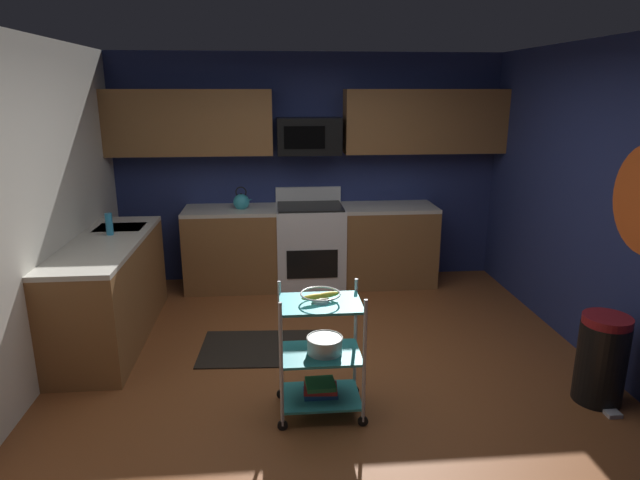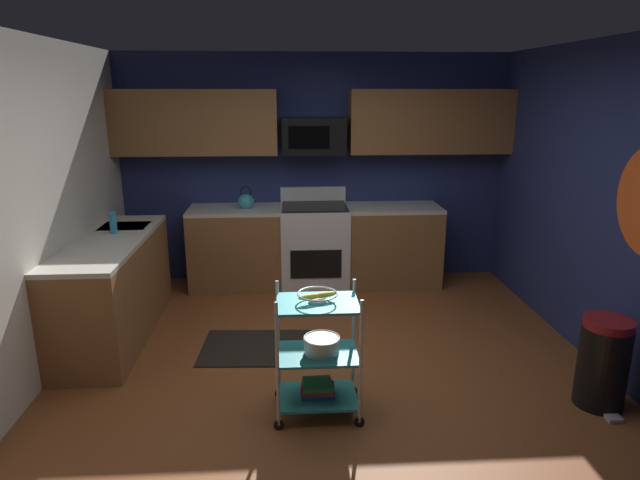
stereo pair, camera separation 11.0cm
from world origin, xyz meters
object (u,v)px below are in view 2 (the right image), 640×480
fruit_bowl (317,296)px  dish_soap_bottle (113,223)px  trash_can (603,363)px  mixing_bowl_large (322,344)px  oven_range (314,245)px  rolling_cart (318,353)px  book_stack (318,388)px  microwave (314,136)px  kettle (246,201)px

fruit_bowl → dish_soap_bottle: size_ratio=1.36×
trash_can → mixing_bowl_large: bearing=179.2°
oven_range → trash_can: oven_range is taller
rolling_cart → book_stack: rolling_cart is taller
microwave → book_stack: microwave is taller
book_stack → trash_can: trash_can is taller
fruit_bowl → kettle: size_ratio=1.03×
oven_range → trash_can: (1.91, -2.63, -0.15)m
mixing_bowl_large → kettle: bearing=104.6°
microwave → mixing_bowl_large: (-0.08, -2.71, -1.18)m
microwave → dish_soap_bottle: microwave is taller
rolling_cart → fruit_bowl: rolling_cart is taller
book_stack → trash_can: size_ratio=0.37×
rolling_cart → dish_soap_bottle: (-1.78, 1.56, 0.57)m
oven_range → mixing_bowl_large: bearing=-91.9°
dish_soap_bottle → trash_can: dish_soap_bottle is taller
trash_can → book_stack: bearing=179.2°
book_stack → microwave: bearing=87.6°
fruit_bowl → mixing_bowl_large: fruit_bowl is taller
mixing_bowl_large → book_stack: size_ratio=1.04×
rolling_cart → oven_range: bearing=87.5°
microwave → fruit_bowl: size_ratio=2.57×
oven_range → kettle: (-0.76, -0.00, 0.52)m
dish_soap_bottle → rolling_cart: bearing=-41.2°
mixing_bowl_large → dish_soap_bottle: size_ratio=1.26×
mixing_bowl_large → oven_range: bearing=88.1°
fruit_bowl → mixing_bowl_large: 0.36m
oven_range → rolling_cart: (-0.11, -2.60, -0.02)m
book_stack → kettle: bearing=104.0°
dish_soap_bottle → trash_can: (3.81, -1.59, -0.69)m
fruit_bowl → book_stack: (0.00, 0.00, -0.69)m
kettle → dish_soap_bottle: (-1.14, -1.04, 0.02)m
microwave → kettle: size_ratio=2.65×
rolling_cart → kettle: kettle is taller
microwave → book_stack: 3.11m
oven_range → rolling_cart: bearing=-92.5°
microwave → oven_range: bearing=-89.7°
oven_range → dish_soap_bottle: dish_soap_bottle is taller
rolling_cart → mixing_bowl_large: 0.07m
oven_range → microwave: bearing=90.3°
trash_can → oven_range: bearing=126.0°
oven_range → kettle: kettle is taller
trash_can → microwave: bearing=125.0°
microwave → dish_soap_bottle: bearing=-148.9°
rolling_cart → dish_soap_bottle: dish_soap_bottle is taller
book_stack → kettle: kettle is taller
kettle → dish_soap_bottle: size_ratio=1.32×
rolling_cart → microwave: bearing=87.6°
rolling_cart → fruit_bowl: size_ratio=3.36×
mixing_bowl_large → fruit_bowl: bearing=180.0°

